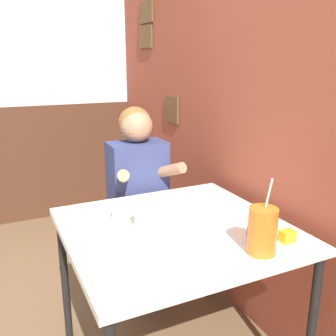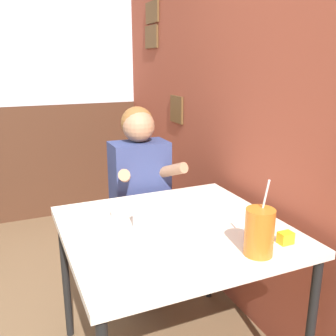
% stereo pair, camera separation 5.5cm
% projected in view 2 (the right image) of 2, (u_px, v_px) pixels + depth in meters
% --- Properties ---
extents(brick_wall_right, '(0.08, 4.61, 2.70)m').
position_uv_depth(brick_wall_right, '(197.00, 82.00, 2.59)').
color(brick_wall_right, brown).
rests_on(brick_wall_right, ground_plane).
extents(main_table, '(0.98, 0.94, 0.76)m').
position_uv_depth(main_table, '(174.00, 239.00, 1.73)').
color(main_table, beige).
rests_on(main_table, ground_plane).
extents(person_seated, '(0.42, 0.40, 1.24)m').
position_uv_depth(person_seated, '(140.00, 204.00, 2.31)').
color(person_seated, navy).
rests_on(person_seated, ground_plane).
extents(cocktail_pitcher, '(0.11, 0.11, 0.31)m').
position_uv_depth(cocktail_pitcher, '(259.00, 232.00, 1.43)').
color(cocktail_pitcher, '#C6661E').
rests_on(cocktail_pitcher, main_table).
extents(glass_near_pitcher, '(0.07, 0.07, 0.09)m').
position_uv_depth(glass_near_pitcher, '(119.00, 211.00, 1.77)').
color(glass_near_pitcher, silver).
rests_on(glass_near_pitcher, main_table).
extents(glass_center, '(0.07, 0.07, 0.11)m').
position_uv_depth(glass_center, '(141.00, 216.00, 1.68)').
color(glass_center, silver).
rests_on(glass_center, main_table).
extents(condiment_ketchup, '(0.06, 0.04, 0.05)m').
position_uv_depth(condiment_ketchup, '(254.00, 233.00, 1.58)').
color(condiment_ketchup, '#B7140F').
rests_on(condiment_ketchup, main_table).
extents(condiment_mustard, '(0.06, 0.04, 0.05)m').
position_uv_depth(condiment_mustard, '(286.00, 238.00, 1.54)').
color(condiment_mustard, yellow).
rests_on(condiment_mustard, main_table).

